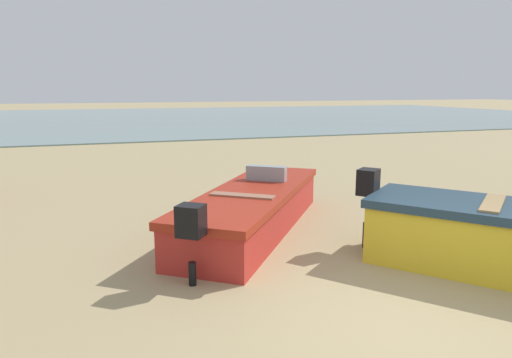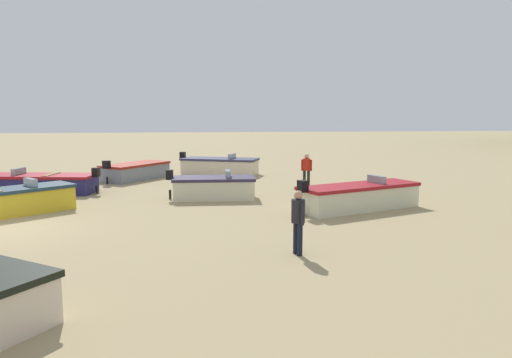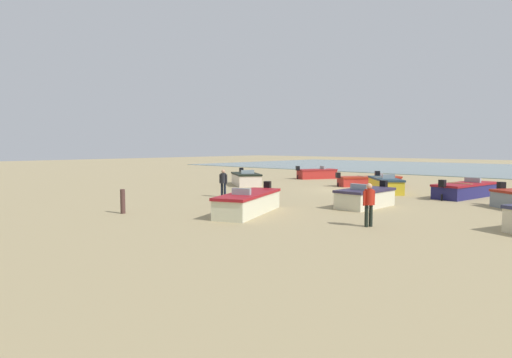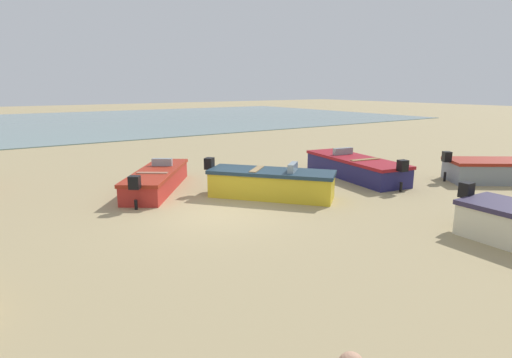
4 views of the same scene
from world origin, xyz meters
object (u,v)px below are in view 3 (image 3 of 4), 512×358
Objects in this scene: boat_red_5 at (369,181)px; boat_cream_8 at (246,179)px; boat_yellow_1 at (385,185)px; boat_red_4 at (317,174)px; mooring_post_near_water at (123,201)px; beach_walker_distant at (223,181)px; boat_cream_2 at (249,203)px; boat_navy_3 at (465,190)px; boat_cream_7 at (365,198)px; beach_walker_foreground at (369,201)px.

boat_red_5 is 9.30m from boat_cream_8.
boat_yellow_1 is 1.08× the size of boat_red_4.
mooring_post_near_water is 0.67× the size of beach_walker_distant.
boat_cream_8 is at bearing -63.83° from boat_red_4.
boat_red_5 is 12.52m from beach_walker_distant.
boat_cream_2 is 5.59m from mooring_post_near_water.
boat_cream_8 reaches higher than boat_navy_3.
boat_cream_8 is 14.78m from mooring_post_near_water.
boat_red_5 is (-7.04, 3.45, -0.08)m from boat_red_4.
boat_cream_7 is 0.90× the size of boat_cream_8.
boat_red_4 is 9.10m from boat_cream_8.
boat_cream_2 reaches higher than boat_red_4.
boat_navy_3 is at bearing 136.95° from boat_cream_8.
boat_red_4 is 0.93× the size of boat_cream_8.
beach_walker_foreground reaches higher than boat_cream_7.
boat_cream_2 is at bearing -102.24° from boat_navy_3.
boat_yellow_1 is at bearing 45.88° from beach_walker_foreground.
beach_walker_foreground is (-5.44, -0.70, 0.48)m from boat_cream_2.
beach_walker_distant is at bearing 14.73° from boat_cream_7.
beach_walker_distant is at bearing -47.26° from boat_red_4.
boat_navy_3 is 7.96m from boat_red_5.
boat_navy_3 is 3.32× the size of beach_walker_foreground.
boat_red_5 is 19.45m from mooring_post_near_water.
boat_red_5 is at bearing -103.19° from boat_cream_2.
beach_walker_distant is at bearing 69.35° from boat_cream_8.
boat_navy_3 is 14.21m from beach_walker_distant.
boat_navy_3 is 1.17× the size of boat_red_5.
boat_navy_3 is (-5.27, -12.94, -0.05)m from boat_cream_2.
boat_cream_7 is at bearing 52.36° from beach_walker_foreground.
boat_cream_7 is at bearing -140.42° from boat_cream_2.
boat_cream_7 is (-2.36, 7.16, -0.02)m from boat_yellow_1.
boat_red_4 is 2.36× the size of beach_walker_distant.
boat_yellow_1 is 3.82× the size of mooring_post_near_water.
boat_yellow_1 is 7.54m from boat_cream_7.
boat_cream_8 reaches higher than boat_cream_7.
beach_walker_distant is at bearing 98.84° from beach_walker_foreground.
beach_walker_distant is (8.20, 1.79, 0.49)m from boat_cream_7.
beach_walker_distant is (10.56, 9.49, 0.52)m from boat_navy_3.
mooring_post_near_water is (-5.17, 22.81, 0.08)m from boat_red_4.
boat_cream_2 is 1.37× the size of boat_cream_7.
beach_walker_distant is at bearing -128.15° from boat_navy_3.
mooring_post_near_water is 7.34m from beach_walker_distant.
boat_cream_7 is at bearing -27.22° from boat_red_5.
boat_red_5 is (7.51, -2.63, -0.05)m from boat_navy_3.
beach_walker_foreground is at bearing 73.10° from boat_yellow_1.
beach_walker_distant is (-3.99, 15.58, 0.50)m from boat_red_4.
boat_yellow_1 reaches higher than boat_cream_2.
beach_walker_foreground reaches higher than mooring_post_near_water.
boat_red_4 is at bearing 167.20° from boat_navy_3.
mooring_post_near_water is 10.57m from beach_walker_foreground.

